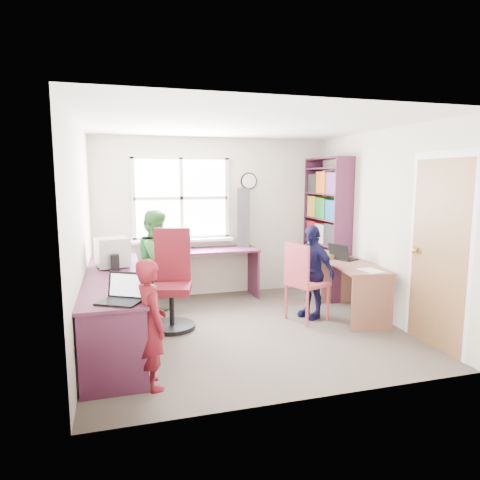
{
  "coord_description": "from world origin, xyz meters",
  "views": [
    {
      "loc": [
        -1.42,
        -4.71,
        1.81
      ],
      "look_at": [
        0.0,
        0.25,
        1.05
      ],
      "focal_mm": 32.0,
      "sensor_mm": 36.0,
      "label": 1
    }
  ],
  "objects_px": {
    "wooden_chair": "(303,279)",
    "laptop_left": "(123,295)",
    "laptop_right": "(342,256)",
    "swivel_chair": "(172,285)",
    "person_navy": "(311,272)",
    "crt_monitor": "(112,252)",
    "person_green": "(158,263)",
    "l_desk": "(133,309)",
    "bookshelf": "(327,230)",
    "cd_tower": "(243,218)",
    "person_red": "(151,324)",
    "right_desk": "(354,278)",
    "potted_plant": "(184,239)"
  },
  "relations": [
    {
      "from": "laptop_left",
      "to": "cd_tower",
      "type": "xyz_separation_m",
      "value": [
        1.83,
        2.53,
        0.39
      ]
    },
    {
      "from": "right_desk",
      "to": "person_red",
      "type": "xyz_separation_m",
      "value": [
        -2.7,
        -1.24,
        0.07
      ]
    },
    {
      "from": "person_navy",
      "to": "person_green",
      "type": "bearing_deg",
      "value": -132.62
    },
    {
      "from": "l_desk",
      "to": "potted_plant",
      "type": "distance_m",
      "value": 2.02
    },
    {
      "from": "wooden_chair",
      "to": "person_red",
      "type": "xyz_separation_m",
      "value": [
        -1.97,
        -1.23,
        0.03
      ]
    },
    {
      "from": "bookshelf",
      "to": "laptop_right",
      "type": "bearing_deg",
      "value": -101.25
    },
    {
      "from": "right_desk",
      "to": "laptop_left",
      "type": "height_order",
      "value": "laptop_left"
    },
    {
      "from": "l_desk",
      "to": "laptop_left",
      "type": "xyz_separation_m",
      "value": [
        -0.1,
        -0.72,
        0.35
      ]
    },
    {
      "from": "person_red",
      "to": "person_green",
      "type": "bearing_deg",
      "value": -20.95
    },
    {
      "from": "l_desk",
      "to": "crt_monitor",
      "type": "distance_m",
      "value": 0.93
    },
    {
      "from": "right_desk",
      "to": "laptop_right",
      "type": "bearing_deg",
      "value": 100.99
    },
    {
      "from": "swivel_chair",
      "to": "laptop_left",
      "type": "height_order",
      "value": "swivel_chair"
    },
    {
      "from": "laptop_left",
      "to": "right_desk",
      "type": "bearing_deg",
      "value": 50.87
    },
    {
      "from": "person_navy",
      "to": "cd_tower",
      "type": "bearing_deg",
      "value": 178.23
    },
    {
      "from": "wooden_chair",
      "to": "laptop_left",
      "type": "height_order",
      "value": "wooden_chair"
    },
    {
      "from": "laptop_left",
      "to": "crt_monitor",
      "type": "bearing_deg",
      "value": 123.48
    },
    {
      "from": "bookshelf",
      "to": "potted_plant",
      "type": "distance_m",
      "value": 2.18
    },
    {
      "from": "laptop_left",
      "to": "cd_tower",
      "type": "distance_m",
      "value": 3.15
    },
    {
      "from": "crt_monitor",
      "to": "person_green",
      "type": "bearing_deg",
      "value": 20.83
    },
    {
      "from": "laptop_right",
      "to": "person_green",
      "type": "height_order",
      "value": "person_green"
    },
    {
      "from": "laptop_left",
      "to": "potted_plant",
      "type": "xyz_separation_m",
      "value": [
        0.91,
        2.51,
        0.1
      ]
    },
    {
      "from": "swivel_chair",
      "to": "crt_monitor",
      "type": "bearing_deg",
      "value": -178.19
    },
    {
      "from": "swivel_chair",
      "to": "person_red",
      "type": "xyz_separation_m",
      "value": [
        -0.36,
        -1.48,
        0.05
      ]
    },
    {
      "from": "cd_tower",
      "to": "person_red",
      "type": "bearing_deg",
      "value": -102.45
    },
    {
      "from": "laptop_right",
      "to": "swivel_chair",
      "type": "bearing_deg",
      "value": 70.04
    },
    {
      "from": "cd_tower",
      "to": "person_red",
      "type": "xyz_separation_m",
      "value": [
        -1.61,
        -2.65,
        -0.63
      ]
    },
    {
      "from": "wooden_chair",
      "to": "person_navy",
      "type": "xyz_separation_m",
      "value": [
        0.17,
        0.12,
        0.06
      ]
    },
    {
      "from": "wooden_chair",
      "to": "cd_tower",
      "type": "bearing_deg",
      "value": 83.38
    },
    {
      "from": "cd_tower",
      "to": "person_navy",
      "type": "bearing_deg",
      "value": -49.05
    },
    {
      "from": "laptop_left",
      "to": "person_red",
      "type": "height_order",
      "value": "person_red"
    },
    {
      "from": "person_green",
      "to": "crt_monitor",
      "type": "bearing_deg",
      "value": 158.78
    },
    {
      "from": "crt_monitor",
      "to": "laptop_left",
      "type": "height_order",
      "value": "crt_monitor"
    },
    {
      "from": "laptop_right",
      "to": "cd_tower",
      "type": "bearing_deg",
      "value": 22.69
    },
    {
      "from": "laptop_left",
      "to": "wooden_chair",
      "type": "bearing_deg",
      "value": 56.83
    },
    {
      "from": "l_desk",
      "to": "laptop_right",
      "type": "bearing_deg",
      "value": 14.29
    },
    {
      "from": "laptop_right",
      "to": "person_navy",
      "type": "distance_m",
      "value": 0.6
    },
    {
      "from": "crt_monitor",
      "to": "person_navy",
      "type": "relative_size",
      "value": 0.35
    },
    {
      "from": "potted_plant",
      "to": "cd_tower",
      "type": "bearing_deg",
      "value": 1.14
    },
    {
      "from": "l_desk",
      "to": "swivel_chair",
      "type": "bearing_deg",
      "value": 52.91
    },
    {
      "from": "bookshelf",
      "to": "person_red",
      "type": "relative_size",
      "value": 1.85
    },
    {
      "from": "right_desk",
      "to": "crt_monitor",
      "type": "height_order",
      "value": "crt_monitor"
    },
    {
      "from": "right_desk",
      "to": "crt_monitor",
      "type": "bearing_deg",
      "value": -178.16
    },
    {
      "from": "bookshelf",
      "to": "cd_tower",
      "type": "xyz_separation_m",
      "value": [
        -1.23,
        0.34,
        0.2
      ]
    },
    {
      "from": "right_desk",
      "to": "wooden_chair",
      "type": "height_order",
      "value": "wooden_chair"
    },
    {
      "from": "swivel_chair",
      "to": "wooden_chair",
      "type": "height_order",
      "value": "swivel_chair"
    },
    {
      "from": "bookshelf",
      "to": "person_navy",
      "type": "xyz_separation_m",
      "value": [
        -0.7,
        -0.96,
        -0.4
      ]
    },
    {
      "from": "right_desk",
      "to": "person_navy",
      "type": "bearing_deg",
      "value": 177.48
    },
    {
      "from": "crt_monitor",
      "to": "person_red",
      "type": "relative_size",
      "value": 0.37
    },
    {
      "from": "swivel_chair",
      "to": "laptop_left",
      "type": "xyz_separation_m",
      "value": [
        -0.58,
        -1.36,
        0.29
      ]
    },
    {
      "from": "person_green",
      "to": "person_navy",
      "type": "bearing_deg",
      "value": -74.05
    }
  ]
}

